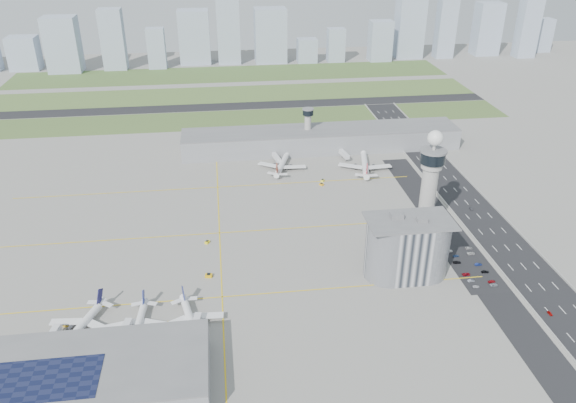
{
  "coord_description": "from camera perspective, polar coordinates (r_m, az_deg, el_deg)",
  "views": [
    {
      "loc": [
        -36.57,
        -247.61,
        163.23
      ],
      "look_at": [
        0.0,
        35.0,
        15.0
      ],
      "focal_mm": 35.0,
      "sensor_mm": 36.0,
      "label": 1
    }
  ],
  "objects": [
    {
      "name": "jet_bridge_near_1",
      "position": [
        250.4,
        -16.73,
        -13.78
      ],
      "size": [
        5.39,
        14.31,
        5.7
      ],
      "primitive_type": null,
      "rotation": [
        0.0,
        0.0,
        1.4
      ],
      "color": "silver",
      "rests_on": "ground"
    },
    {
      "name": "tug_3",
      "position": [
        313.16,
        -8.2,
        -4.07
      ],
      "size": [
        3.12,
        3.4,
        1.63
      ],
      "primitive_type": null,
      "rotation": [
        0.0,
        0.0,
        2.58
      ],
      "color": "yellow",
      "rests_on": "ground"
    },
    {
      "name": "car_hw_1",
      "position": [
        361.94,
        18.13,
        -0.69
      ],
      "size": [
        1.78,
        3.97,
        1.27
      ],
      "primitive_type": "imported",
      "rotation": [
        0.0,
        0.0,
        -0.12
      ],
      "color": "#242428",
      "rests_on": "ground"
    },
    {
      "name": "grass_strip_1",
      "position": [
        571.65,
        -5.5,
        10.77
      ],
      "size": [
        480.0,
        60.0,
        0.08
      ],
      "primitive_type": "cube",
      "color": "#526D33",
      "rests_on": "ground"
    },
    {
      "name": "control_tower",
      "position": [
        305.87,
        14.18,
        1.81
      ],
      "size": [
        14.0,
        14.0,
        64.5
      ],
      "color": "#ADAAA5",
      "rests_on": "ground"
    },
    {
      "name": "skyline_bldg_9",
      "position": [
        695.87,
        -1.8,
        16.52
      ],
      "size": [
        36.96,
        29.57,
        62.11
      ],
      "primitive_type": "cube",
      "color": "#9EADC1",
      "rests_on": "ground"
    },
    {
      "name": "taxiway_line_h_0",
      "position": [
        272.04,
        -6.71,
        -9.61
      ],
      "size": [
        260.0,
        0.6,
        0.01
      ],
      "primitive_type": "cube",
      "color": "yellow",
      "rests_on": "ground"
    },
    {
      "name": "parking_lot",
      "position": [
        305.03,
        18.18,
        -6.43
      ],
      "size": [
        20.0,
        44.0,
        0.1
      ],
      "primitive_type": "cube",
      "color": "black",
      "rests_on": "ground"
    },
    {
      "name": "car_lot_1",
      "position": [
        294.3,
        18.1,
        -7.64
      ],
      "size": [
        3.55,
        1.42,
        1.15
      ],
      "primitive_type": "imported",
      "rotation": [
        0.0,
        0.0,
        1.63
      ],
      "color": "slate",
      "rests_on": "ground"
    },
    {
      "name": "car_lot_9",
      "position": [
        307.81,
        18.77,
        -6.07
      ],
      "size": [
        3.95,
        1.73,
        1.26
      ],
      "primitive_type": "imported",
      "rotation": [
        0.0,
        0.0,
        1.67
      ],
      "color": "navy",
      "rests_on": "ground"
    },
    {
      "name": "skyline_bldg_14",
      "position": [
        741.62,
        15.71,
        16.51
      ],
      "size": [
        21.59,
        17.28,
        68.75
      ],
      "primitive_type": "cube",
      "color": "#9EADC1",
      "rests_on": "ground"
    },
    {
      "name": "tug_4",
      "position": [
        380.64,
        3.53,
        2.17
      ],
      "size": [
        3.08,
        3.35,
        1.61
      ],
      "primitive_type": null,
      "rotation": [
        0.0,
        0.0,
        -0.56
      ],
      "color": "yellow",
      "rests_on": "ground"
    },
    {
      "name": "ground",
      "position": [
        298.82,
        0.87,
        -5.63
      ],
      "size": [
        1000.0,
        1000.0,
        0.0
      ],
      "primitive_type": "plane",
      "color": "gray"
    },
    {
      "name": "car_lot_3",
      "position": [
        306.27,
        16.78,
        -5.92
      ],
      "size": [
        4.29,
        1.88,
        1.22
      ],
      "primitive_type": "imported",
      "rotation": [
        0.0,
        0.0,
        1.53
      ],
      "color": "black",
      "rests_on": "ground"
    },
    {
      "name": "skyline_bldg_8",
      "position": [
        690.17,
        -6.11,
        17.19
      ],
      "size": [
        26.33,
        21.06,
        83.39
      ],
      "primitive_type": "cube",
      "color": "#9EADC1",
      "rests_on": "ground"
    },
    {
      "name": "jet_bridge_near_2",
      "position": [
        246.61,
        -9.66,
        -13.57
      ],
      "size": [
        5.39,
        14.31,
        5.7
      ],
      "primitive_type": null,
      "rotation": [
        0.0,
        0.0,
        1.4
      ],
      "color": "silver",
      "rests_on": "ground"
    },
    {
      "name": "car_lot_5",
      "position": [
        314.46,
        16.05,
        -4.86
      ],
      "size": [
        3.93,
        1.83,
        1.25
      ],
      "primitive_type": "imported",
      "rotation": [
        0.0,
        0.0,
        1.71
      ],
      "color": "white",
      "rests_on": "ground"
    },
    {
      "name": "grass_strip_0",
      "position": [
        500.26,
        -5.13,
        8.33
      ],
      "size": [
        480.0,
        50.0,
        0.08
      ],
      "primitive_type": "cube",
      "color": "#3D5629",
      "rests_on": "ground"
    },
    {
      "name": "taxiway_line_v",
      "position": [
        322.06,
        -6.97,
        -3.2
      ],
      "size": [
        0.6,
        260.0,
        0.01
      ],
      "primitive_type": "cube",
      "color": "yellow",
      "rests_on": "ground"
    },
    {
      "name": "car_hw_0",
      "position": [
        285.8,
        25.07,
        -10.25
      ],
      "size": [
        1.38,
        3.24,
        1.09
      ],
      "primitive_type": "imported",
      "rotation": [
        0.0,
        0.0,
        0.03
      ],
      "color": "#9F0A08",
      "rests_on": "ground"
    },
    {
      "name": "skyline_bldg_3",
      "position": [
        727.04,
        -25.23,
        13.48
      ],
      "size": [
        32.3,
        25.84,
        36.93
      ],
      "primitive_type": "cube",
      "color": "#9EADC1",
      "rests_on": "ground"
    },
    {
      "name": "landside_road",
      "position": [
        314.81,
        17.64,
        -5.2
      ],
      "size": [
        18.0,
        260.0,
        0.08
      ],
      "primitive_type": "cube",
      "color": "black",
      "rests_on": "ground"
    },
    {
      "name": "tug_5",
      "position": [
        375.11,
        3.42,
        1.77
      ],
      "size": [
        3.14,
        3.35,
        1.61
      ],
      "primitive_type": null,
      "rotation": [
        0.0,
        0.0,
        -2.53
      ],
      "color": "#EFA111",
      "rests_on": "ground"
    },
    {
      "name": "jet_bridge_near_0",
      "position": [
        257.65,
        -23.49,
        -13.79
      ],
      "size": [
        5.39,
        14.31,
        5.7
      ],
      "primitive_type": null,
      "rotation": [
        0.0,
        0.0,
        1.4
      ],
      "color": "silver",
      "rests_on": "ground"
    },
    {
      "name": "car_lot_0",
      "position": [
        290.85,
        18.55,
        -8.18
      ],
      "size": [
        3.34,
        1.53,
        1.11
      ],
      "primitive_type": "imported",
      "rotation": [
        0.0,
        0.0,
        1.5
      ],
      "color": "silver",
      "rests_on": "ground"
    },
    {
      "name": "highway",
      "position": [
        333.03,
        20.9,
        -3.87
      ],
      "size": [
        28.0,
        500.0,
        0.1
      ],
      "primitive_type": "cube",
      "color": "black",
      "rests_on": "ground"
    },
    {
      "name": "car_lot_10",
      "position": [
        316.06,
        18.1,
        -5.02
      ],
      "size": [
        4.13,
        1.92,
        1.15
      ],
      "primitive_type": "imported",
      "rotation": [
        0.0,
        0.0,
        1.58
      ],
      "color": "silver",
      "rests_on": "ground"
    },
    {
      "name": "car_lot_7",
      "position": [
        297.02,
        19.99,
        -7.63
      ],
      "size": [
        4.06,
        2.2,
        1.12
      ],
      "primitive_type": "imported",
      "rotation": [
        0.0,
        0.0,
        1.74
      ],
      "color": "maroon",
      "rests_on": "ground"
    },
    {
      "name": "skyline_bldg_5",
      "position": [
        689.19,
        -17.36,
        15.44
      ],
      "size": [
        25.49,
        20.39,
        66.89
      ],
      "primitive_type": "cube",
      "color": "#9EADC1",
      "rests_on": "ground"
    },
    {
      "name": "runway",
      "position": [
        535.35,
        -5.32,
        9.62
      ],
      "size": [
        480.0,
        22.0,
        0.1
      ],
      "primitive_type": "cube",
      "color": "black",
      "rests_on": "ground"
    },
    {
      "name": "car_lot_8",
      "position": [
        303.12,
        19.38,
        -6.73
      ],
      "size": [
        3.97,
        1.83,
        1.32
      ],
      "primitive_type": "imported",
      "rotation": [
        0.0,
        0.0,
        1.5
      ],
      "color": "black",
      "rests_on": "ground"
    },
    {
      "name": "near_terminal",
      "position": [
        233.79,
        -18.82,
        -16.49
      ],
      "size": [
        84.0,
        42.0,
        13.0
      ],
      "color": "gray",
      "rests_on": "ground"
    },
    {
      "name": "tug_2",
      "position": [
        285.76,
        -8.07,
        -7.42
      ],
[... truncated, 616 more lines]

